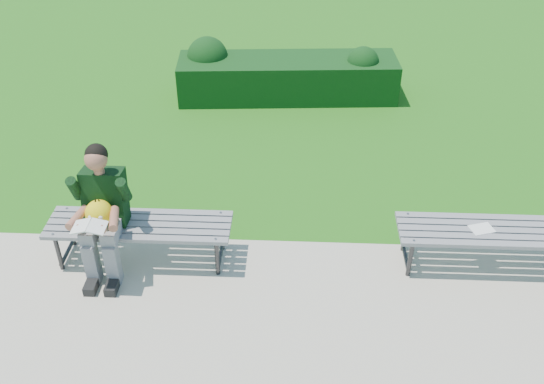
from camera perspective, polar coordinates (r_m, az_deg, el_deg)
name	(u,v)px	position (r m, az deg, el deg)	size (l,w,h in m)	color
ground	(272,242)	(6.43, 0.04, -4.75)	(80.00, 80.00, 0.00)	#1A7816
walkway	(263,378)	(5.20, -0.88, -17.09)	(30.00, 3.50, 0.02)	#B0A392
hedge	(282,75)	(9.24, 0.97, 10.97)	(3.28, 1.03, 0.87)	#193814
bench_left	(139,228)	(6.09, -12.37, -3.31)	(1.80, 0.50, 0.46)	gray
bench_right	(491,234)	(6.25, 19.92, -3.72)	(1.80, 0.50, 0.46)	gray
seated_boy	(102,208)	(5.92, -15.75, -1.50)	(0.56, 0.76, 1.31)	slate
paper_sheet	(482,229)	(6.18, 19.14, -3.29)	(0.26, 0.22, 0.01)	white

